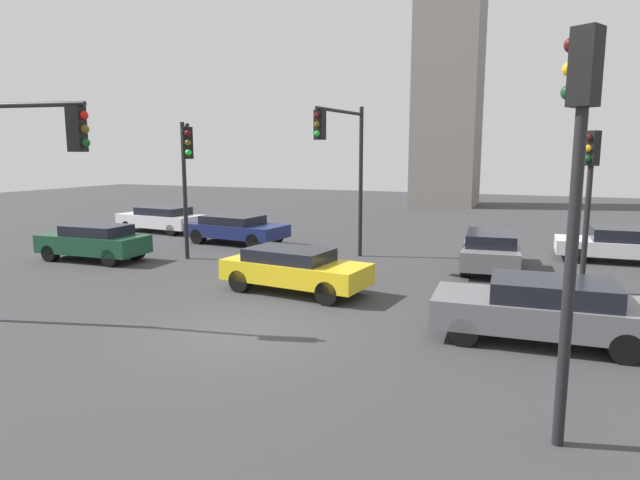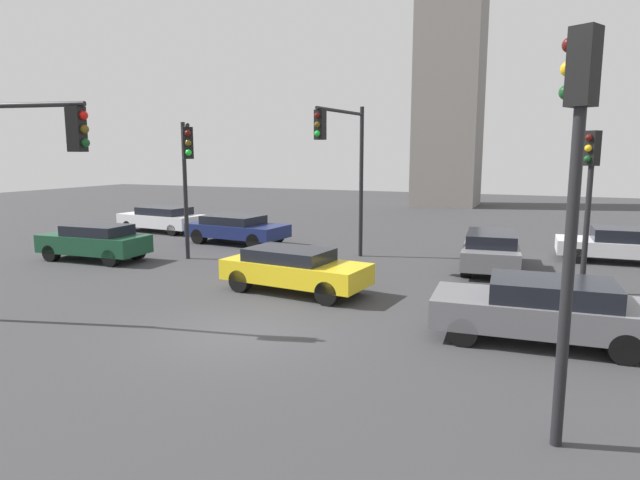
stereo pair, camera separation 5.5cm
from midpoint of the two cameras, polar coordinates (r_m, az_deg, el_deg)
ground_plane at (r=12.88m, az=-8.58°, el=-9.68°), size 95.74×95.74×0.00m
traffic_light_0 at (r=7.95m, az=25.49°, el=7.02°), size 0.49×0.43×5.72m
traffic_light_1 at (r=17.57m, az=26.67°, el=5.61°), size 0.45×0.48×4.78m
traffic_light_2 at (r=19.86m, az=-13.87°, el=7.89°), size 2.71×3.28×5.32m
traffic_light_3 at (r=20.28m, az=2.58°, el=9.31°), size 0.62×3.71×5.94m
traffic_light_4 at (r=14.76m, az=-30.54°, el=7.13°), size 4.41×0.99×5.37m
car_1 at (r=20.28m, az=17.69°, el=-0.96°), size 2.28×4.78×1.38m
car_2 at (r=22.74m, az=-22.62°, el=-0.12°), size 4.32×1.96×1.41m
car_3 at (r=12.93m, az=22.56°, el=-6.72°), size 4.70×2.22×1.41m
car_4 at (r=16.18m, az=-2.66°, el=-3.03°), size 4.56×2.24×1.32m
car_5 at (r=25.28m, az=-8.74°, el=1.25°), size 4.75×2.48×1.30m
car_6 at (r=29.99m, az=-16.28°, el=2.20°), size 4.82×2.36×1.34m
car_7 at (r=23.70m, az=29.57°, el=-0.42°), size 4.75×2.13×1.32m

